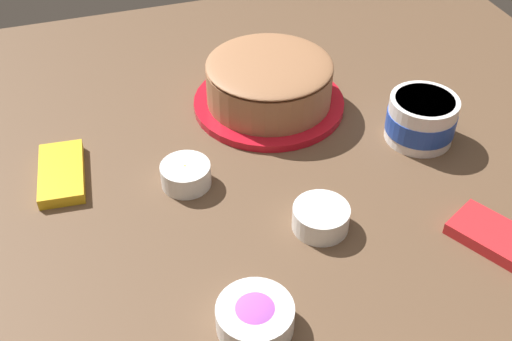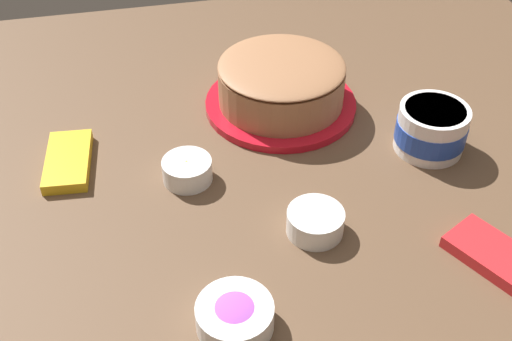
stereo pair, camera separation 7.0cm
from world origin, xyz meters
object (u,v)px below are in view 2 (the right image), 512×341
frosting_tub (431,128)px  sprinkle_bowl_yellow (187,169)px  frosted_cake (281,86)px  sprinkle_bowl_rainbow (235,315)px  sprinkle_bowl_green (316,224)px  candy_box_upper (498,258)px  candy_box_lower (68,161)px

frosting_tub → sprinkle_bowl_yellow: size_ratio=1.48×
frosted_cake → sprinkle_bowl_rainbow: bearing=-21.0°
frosting_tub → sprinkle_bowl_green: size_ratio=1.40×
frosting_tub → sprinkle_bowl_yellow: 0.40m
sprinkle_bowl_rainbow → sprinkle_bowl_green: 0.19m
sprinkle_bowl_yellow → candy_box_upper: (0.26, 0.39, -0.01)m
candy_box_upper → sprinkle_bowl_green: bearing=-143.0°
sprinkle_bowl_yellow → candy_box_upper: size_ratio=0.56×
sprinkle_bowl_rainbow → sprinkle_bowl_green: bearing=132.1°
sprinkle_bowl_rainbow → sprinkle_bowl_yellow: sprinkle_bowl_rainbow is taller
sprinkle_bowl_rainbow → frosting_tub: bearing=126.1°
sprinkle_bowl_rainbow → sprinkle_bowl_green: (-0.13, 0.14, -0.00)m
frosted_cake → candy_box_lower: bearing=-77.2°
sprinkle_bowl_rainbow → candy_box_lower: size_ratio=0.70×
sprinkle_bowl_rainbow → candy_box_lower: sprinkle_bowl_rainbow is taller
candy_box_lower → candy_box_upper: (0.34, 0.57, 0.00)m
sprinkle_bowl_yellow → candy_box_lower: sprinkle_bowl_yellow is taller
frosted_cake → candy_box_upper: size_ratio=1.95×
sprinkle_bowl_green → candy_box_lower: 0.42m
sprinkle_bowl_yellow → candy_box_upper: bearing=56.0°
candy_box_upper → candy_box_lower: bearing=-148.4°
sprinkle_bowl_rainbow → candy_box_upper: (-0.02, 0.37, -0.01)m
sprinkle_bowl_rainbow → candy_box_upper: size_ratio=0.70×
frosted_cake → candy_box_lower: frosted_cake is taller
frosted_cake → candy_box_upper: (0.42, 0.20, -0.04)m
sprinkle_bowl_green → frosted_cake: bearing=174.9°
candy_box_lower → frosting_tub: bearing=86.9°
frosting_tub → sprinkle_bowl_rainbow: size_ratio=1.19×
sprinkle_bowl_green → frosting_tub: bearing=121.9°
sprinkle_bowl_rainbow → candy_box_lower: 0.41m
frosted_cake → sprinkle_bowl_yellow: 0.25m
candy_box_upper → sprinkle_bowl_yellow: bearing=-151.9°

